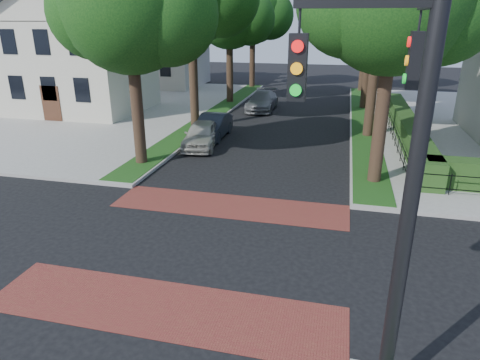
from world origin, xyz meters
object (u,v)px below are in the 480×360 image
object	(u,v)px
parked_car_front	(202,134)
parked_car_middle	(213,126)
parked_car_rear	(262,101)
traffic_signal	(401,156)

from	to	relation	value
parked_car_front	parked_car_middle	world-z (taller)	parked_car_front
parked_car_rear	parked_car_middle	bearing A→B (deg)	-98.80
parked_car_front	parked_car_middle	distance (m)	2.04
parked_car_front	parked_car_middle	size ratio (longest dim) A/B	0.99
parked_car_middle	parked_car_rear	world-z (taller)	parked_car_rear
parked_car_middle	parked_car_rear	size ratio (longest dim) A/B	0.86
traffic_signal	parked_car_front	size ratio (longest dim) A/B	1.88
traffic_signal	parked_car_front	world-z (taller)	traffic_signal
traffic_signal	parked_car_rear	size ratio (longest dim) A/B	1.60
parked_car_front	traffic_signal	bearing A→B (deg)	-67.61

